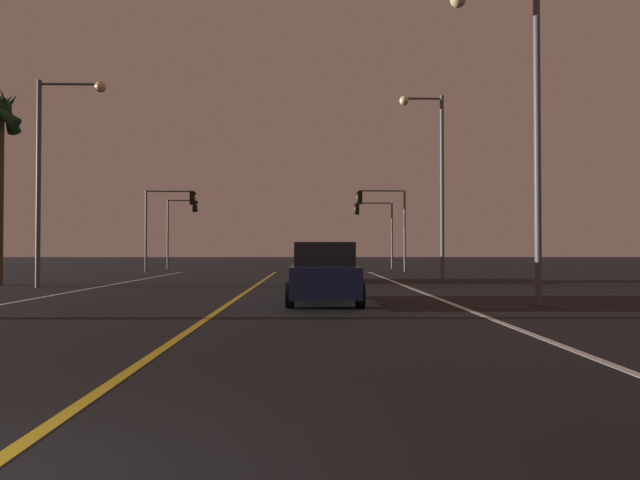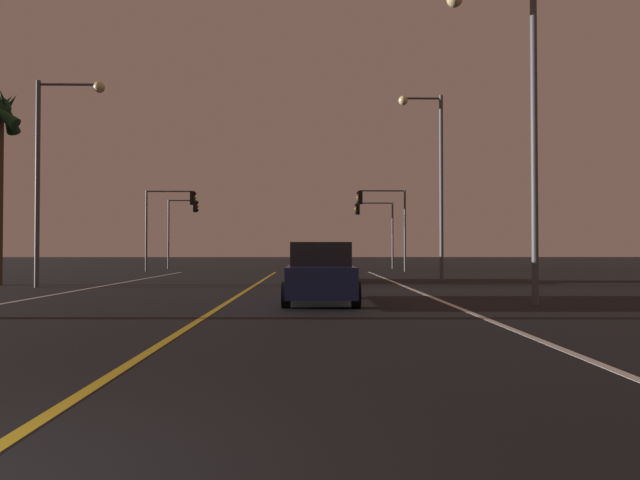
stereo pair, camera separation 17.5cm
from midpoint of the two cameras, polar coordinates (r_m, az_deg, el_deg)
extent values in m
cube|color=silver|center=(16.57, 12.70, -6.19)|extent=(0.16, 38.38, 0.01)
cube|color=silver|center=(18.21, -28.80, -5.62)|extent=(0.16, 38.38, 0.01)
cube|color=gold|center=(16.27, -9.09, -6.30)|extent=(0.16, 38.38, 0.01)
cylinder|color=black|center=(16.45, -2.90, -5.08)|extent=(0.22, 0.68, 0.68)
cylinder|color=black|center=(16.48, 3.40, -5.07)|extent=(0.22, 0.68, 0.68)
cylinder|color=black|center=(13.76, -3.29, -5.88)|extent=(0.22, 0.68, 0.68)
cylinder|color=black|center=(13.80, 4.24, -5.86)|extent=(0.22, 0.68, 0.68)
cube|color=navy|center=(15.07, 0.36, -4.23)|extent=(1.80, 4.30, 0.80)
cube|color=black|center=(14.80, 0.38, -1.50)|extent=(1.60, 2.10, 0.64)
cube|color=red|center=(12.97, -2.10, -4.31)|extent=(0.24, 0.08, 0.16)
cube|color=red|center=(13.00, 3.21, -4.30)|extent=(0.24, 0.08, 0.16)
cylinder|color=black|center=(26.47, -2.05, -3.53)|extent=(0.22, 0.68, 0.68)
cylinder|color=black|center=(26.49, 1.85, -3.53)|extent=(0.22, 0.68, 0.68)
cylinder|color=black|center=(23.77, -2.18, -3.82)|extent=(0.22, 0.68, 0.68)
cylinder|color=black|center=(23.80, 2.16, -3.81)|extent=(0.22, 0.68, 0.68)
cube|color=#38383D|center=(25.10, -0.06, -2.94)|extent=(1.80, 4.30, 0.80)
cube|color=black|center=(24.84, -0.05, -1.30)|extent=(1.60, 2.10, 0.64)
cube|color=red|center=(23.00, -1.48, -2.87)|extent=(0.24, 0.08, 0.16)
cube|color=red|center=(23.02, 1.51, -2.86)|extent=(0.24, 0.08, 0.16)
cylinder|color=#4C4C51|center=(36.31, 9.20, 0.97)|extent=(0.14, 0.14, 5.50)
cylinder|color=#4C4C51|center=(36.27, 6.84, 5.25)|extent=(3.01, 0.10, 0.10)
cube|color=black|center=(36.06, 4.46, 4.56)|extent=(0.28, 0.36, 0.90)
sphere|color=#3A0605|center=(36.07, 4.21, 5.04)|extent=(0.20, 0.20, 0.20)
sphere|color=orange|center=(36.04, 4.21, 4.56)|extent=(0.20, 0.20, 0.20)
sphere|color=#063816|center=(36.01, 4.21, 4.09)|extent=(0.20, 0.20, 0.20)
cylinder|color=#4C4C51|center=(37.40, -17.94, 0.90)|extent=(0.14, 0.14, 5.44)
cylinder|color=#4C4C51|center=(37.16, -15.65, 5.03)|extent=(3.07, 0.10, 0.10)
cube|color=black|center=(36.75, -13.33, 4.38)|extent=(0.28, 0.36, 0.90)
sphere|color=#3A0605|center=(36.75, -13.09, 4.85)|extent=(0.20, 0.20, 0.20)
sphere|color=orange|center=(36.72, -13.09, 4.39)|extent=(0.20, 0.20, 0.20)
sphere|color=#063816|center=(36.69, -13.09, 3.92)|extent=(0.20, 0.20, 0.20)
cylinder|color=#4C4C51|center=(41.73, 7.88, 0.48)|extent=(0.14, 0.14, 5.15)
cylinder|color=#4C4C51|center=(41.69, 6.04, 3.95)|extent=(2.70, 0.10, 0.10)
cube|color=black|center=(41.51, 4.18, 3.35)|extent=(0.28, 0.36, 0.90)
sphere|color=#3A0605|center=(41.52, 3.96, 3.76)|extent=(0.20, 0.20, 0.20)
sphere|color=orange|center=(41.50, 3.96, 3.35)|extent=(0.20, 0.20, 0.20)
sphere|color=#063816|center=(41.48, 3.96, 2.94)|extent=(0.20, 0.20, 0.20)
cylinder|color=#4C4C51|center=(42.68, -15.78, 0.59)|extent=(0.14, 0.14, 5.33)
cylinder|color=#4C4C51|center=(42.58, -14.42, 4.11)|extent=(2.05, 0.10, 0.10)
cube|color=black|center=(42.31, -13.07, 3.53)|extent=(0.28, 0.36, 0.90)
sphere|color=#3A0605|center=(42.31, -12.85, 3.94)|extent=(0.20, 0.20, 0.20)
sphere|color=orange|center=(42.28, -12.85, 3.53)|extent=(0.20, 0.20, 0.20)
sphere|color=#063816|center=(42.26, -12.86, 3.13)|extent=(0.20, 0.20, 0.20)
cylinder|color=#4C4C51|center=(15.90, 22.22, 9.20)|extent=(0.18, 0.18, 8.61)
cylinder|color=#4C4C51|center=(23.93, -27.77, 5.35)|extent=(0.18, 0.18, 8.21)
cylinder|color=#4C4C51|center=(24.17, -25.06, 14.83)|extent=(2.41, 0.10, 0.10)
sphere|color=#F9D88C|center=(23.69, -22.31, 14.88)|extent=(0.44, 0.44, 0.44)
cylinder|color=#4C4C51|center=(25.74, 13.03, 5.42)|extent=(0.18, 0.18, 8.75)
cylinder|color=#4C4C51|center=(26.35, 11.05, 14.63)|extent=(1.78, 0.10, 0.10)
sphere|color=#F9D88C|center=(26.16, 9.08, 14.52)|extent=(0.44, 0.44, 0.44)
cone|color=#19381E|center=(26.74, -30.30, 11.81)|extent=(0.79, 1.87, 1.86)
cone|color=#19381E|center=(27.10, -30.56, 11.64)|extent=(1.59, 0.62, 1.87)
camera|label=1|loc=(0.09, -90.88, 0.02)|focal=29.94mm
camera|label=2|loc=(0.09, 89.12, -0.02)|focal=29.94mm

